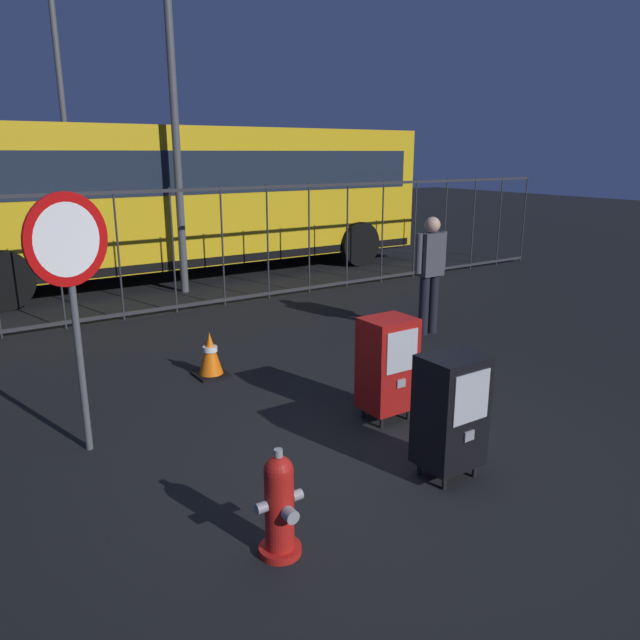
# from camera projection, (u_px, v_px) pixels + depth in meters

# --- Properties ---
(ground_plane) EXTENTS (60.00, 60.00, 0.00)m
(ground_plane) POSITION_uv_depth(u_px,v_px,m) (369.00, 457.00, 5.21)
(ground_plane) COLOR black
(fire_hydrant) EXTENTS (0.33, 0.32, 0.75)m
(fire_hydrant) POSITION_uv_depth(u_px,v_px,m) (280.00, 506.00, 3.87)
(fire_hydrant) COLOR red
(fire_hydrant) RESTS_ON ground_plane
(newspaper_box_primary) EXTENTS (0.48, 0.42, 1.02)m
(newspaper_box_primary) POSITION_uv_depth(u_px,v_px,m) (387.00, 364.00, 5.82)
(newspaper_box_primary) COLOR black
(newspaper_box_primary) RESTS_ON ground_plane
(newspaper_box_secondary) EXTENTS (0.48, 0.42, 1.02)m
(newspaper_box_secondary) POSITION_uv_depth(u_px,v_px,m) (450.00, 410.00, 4.76)
(newspaper_box_secondary) COLOR black
(newspaper_box_secondary) RESTS_ON ground_plane
(stop_sign) EXTENTS (0.71, 0.31, 2.23)m
(stop_sign) POSITION_uv_depth(u_px,v_px,m) (70.00, 270.00, 4.92)
(stop_sign) COLOR #4C4F54
(stop_sign) RESTS_ON ground_plane
(pedestrian) EXTENTS (0.55, 0.22, 1.67)m
(pedestrian) POSITION_uv_depth(u_px,v_px,m) (430.00, 269.00, 8.52)
(pedestrian) COLOR black
(pedestrian) RESTS_ON ground_plane
(traffic_cone) EXTENTS (0.36, 0.36, 0.53)m
(traffic_cone) POSITION_uv_depth(u_px,v_px,m) (210.00, 355.00, 7.04)
(traffic_cone) COLOR black
(traffic_cone) RESTS_ON ground_plane
(fence_barrier) EXTENTS (18.03, 0.04, 2.00)m
(fence_barrier) POSITION_uv_depth(u_px,v_px,m) (147.00, 253.00, 9.41)
(fence_barrier) COLOR #2D2D33
(fence_barrier) RESTS_ON ground_plane
(bus_near) EXTENTS (10.51, 2.81, 3.00)m
(bus_near) POSITION_uv_depth(u_px,v_px,m) (182.00, 193.00, 12.59)
(bus_near) COLOR gold
(bus_near) RESTS_ON ground_plane
(street_light_near_left) EXTENTS (0.32, 0.32, 8.09)m
(street_light_near_left) POSITION_uv_depth(u_px,v_px,m) (169.00, 22.00, 10.14)
(street_light_near_left) COLOR #4C4F54
(street_light_near_left) RESTS_ON ground_plane
(street_light_far_left) EXTENTS (0.32, 0.32, 7.47)m
(street_light_far_left) POSITION_uv_depth(u_px,v_px,m) (59.00, 73.00, 14.09)
(street_light_far_left) COLOR #4C4F54
(street_light_far_left) RESTS_ON ground_plane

